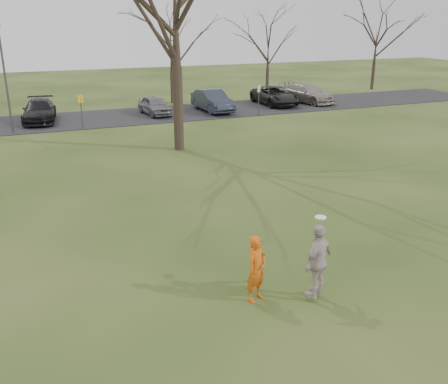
{
  "coord_description": "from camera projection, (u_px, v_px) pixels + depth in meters",
  "views": [
    {
      "loc": [
        -5.34,
        -9.01,
        6.47
      ],
      "look_at": [
        0.0,
        4.0,
        1.5
      ],
      "focal_mm": 39.61,
      "sensor_mm": 36.0,
      "label": 1
    }
  ],
  "objects": [
    {
      "name": "car_7",
      "position": [
        307.0,
        93.0,
        39.52
      ],
      "size": [
        3.35,
        5.33,
        1.44
      ],
      "primitive_type": "imported",
      "rotation": [
        0.0,
        0.0,
        0.29
      ],
      "color": "gray",
      "rests_on": "parking_strip"
    },
    {
      "name": "catching_play",
      "position": [
        318.0,
        261.0,
        11.72
      ],
      "size": [
        1.18,
        0.92,
        1.96
      ],
      "color": "#C0B0AC",
      "rests_on": "ground"
    },
    {
      "name": "parking_strip",
      "position": [
        107.0,
        118.0,
        33.73
      ],
      "size": [
        62.0,
        6.5,
        0.04
      ],
      "primitive_type": "cube",
      "color": "black",
      "rests_on": "ground"
    },
    {
      "name": "car_5",
      "position": [
        212.0,
        101.0,
        35.78
      ],
      "size": [
        1.87,
        4.7,
        1.52
      ],
      "primitive_type": "imported",
      "rotation": [
        0.0,
        0.0,
        0.06
      ],
      "color": "#292F3D",
      "rests_on": "parking_strip"
    },
    {
      "name": "sign_white",
      "position": [
        259.0,
        95.0,
        34.21
      ],
      "size": [
        0.35,
        0.35,
        2.08
      ],
      "color": "#47474C",
      "rests_on": "ground"
    },
    {
      "name": "sign_yellow",
      "position": [
        81.0,
        106.0,
        29.92
      ],
      "size": [
        0.35,
        0.35,
        2.08
      ],
      "color": "#47474C",
      "rests_on": "ground"
    },
    {
      "name": "ground",
      "position": [
        287.0,
        301.0,
        11.92
      ],
      "size": [
        120.0,
        120.0,
        0.0
      ],
      "primitive_type": "plane",
      "color": "#1E380F",
      "rests_on": "ground"
    },
    {
      "name": "player_defender",
      "position": [
        256.0,
        269.0,
        11.74
      ],
      "size": [
        0.73,
        0.64,
        1.67
      ],
      "primitive_type": "imported",
      "rotation": [
        0.0,
        0.0,
        0.49
      ],
      "color": "#D65911",
      "rests_on": "ground"
    },
    {
      "name": "lamp_post",
      "position": [
        3.0,
        64.0,
        28.08
      ],
      "size": [
        0.34,
        0.34,
        6.27
      ],
      "color": "#47474C",
      "rests_on": "ground"
    },
    {
      "name": "small_tree_row",
      "position": [
        149.0,
        53.0,
        38.42
      ],
      "size": [
        55.0,
        5.9,
        8.5
      ],
      "color": "#352821",
      "rests_on": "ground"
    },
    {
      "name": "car_4",
      "position": [
        155.0,
        105.0,
        34.61
      ],
      "size": [
        1.89,
        3.87,
        1.27
      ],
      "primitive_type": "imported",
      "rotation": [
        0.0,
        0.0,
        0.11
      ],
      "color": "slate",
      "rests_on": "parking_strip"
    },
    {
      "name": "car_6",
      "position": [
        275.0,
        96.0,
        38.57
      ],
      "size": [
        2.36,
        5.03,
        1.39
      ],
      "primitive_type": "imported",
      "rotation": [
        0.0,
        0.0,
        -0.01
      ],
      "color": "black",
      "rests_on": "parking_strip"
    },
    {
      "name": "car_3",
      "position": [
        39.0,
        111.0,
        32.24
      ],
      "size": [
        2.5,
        5.02,
        1.4
      ],
      "primitive_type": "imported",
      "rotation": [
        0.0,
        0.0,
        -0.11
      ],
      "color": "black",
      "rests_on": "parking_strip"
    },
    {
      "name": "big_tree",
      "position": [
        175.0,
        6.0,
        23.39
      ],
      "size": [
        9.0,
        9.0,
        14.0
      ],
      "primitive_type": null,
      "color": "#352821",
      "rests_on": "ground"
    }
  ]
}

